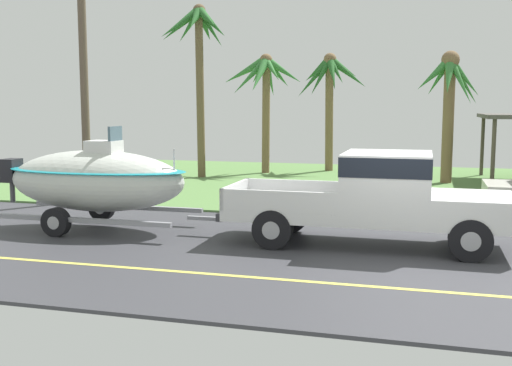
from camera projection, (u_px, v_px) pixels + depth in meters
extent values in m
cube|color=#38383D|center=(404.00, 263.00, 11.35)|extent=(36.00, 8.00, 0.06)
cube|color=#567F42|center=(415.00, 187.00, 21.86)|extent=(36.00, 14.00, 0.11)
cube|color=#DBCC4C|center=(399.00, 288.00, 9.62)|extent=(34.20, 0.12, 0.01)
cube|color=silver|center=(366.00, 215.00, 12.58)|extent=(5.72, 1.92, 0.22)
cube|color=silver|center=(473.00, 205.00, 12.00)|extent=(1.60, 1.92, 0.38)
cube|color=silver|center=(387.00, 182.00, 12.39)|extent=(1.72, 1.92, 1.18)
cube|color=black|center=(388.00, 164.00, 12.34)|extent=(1.74, 1.94, 0.38)
cube|color=#9D9D9D|center=(288.00, 205.00, 13.01)|extent=(2.40, 1.92, 0.04)
cube|color=silver|center=(297.00, 190.00, 13.86)|extent=(2.40, 0.08, 0.45)
cube|color=silver|center=(278.00, 202.00, 12.10)|extent=(2.40, 0.08, 0.45)
cube|color=silver|center=(236.00, 193.00, 13.29)|extent=(0.08, 1.92, 0.45)
cube|color=#333338|center=(231.00, 211.00, 13.37)|extent=(0.12, 1.73, 0.16)
sphere|color=#B2B2B7|center=(226.00, 209.00, 13.39)|extent=(0.10, 0.10, 0.10)
cylinder|color=black|center=(465.00, 223.00, 12.90)|extent=(0.80, 0.28, 0.80)
cylinder|color=#9E9EA3|center=(465.00, 223.00, 12.90)|extent=(0.36, 0.29, 0.36)
cylinder|color=black|center=(470.00, 240.00, 11.27)|extent=(0.80, 0.28, 0.80)
cylinder|color=#9E9EA3|center=(470.00, 240.00, 11.27)|extent=(0.36, 0.29, 0.36)
cylinder|color=black|center=(291.00, 215.00, 13.90)|extent=(0.80, 0.28, 0.80)
cylinder|color=#9E9EA3|center=(291.00, 215.00, 13.90)|extent=(0.36, 0.29, 0.36)
cylinder|color=black|center=(272.00, 229.00, 12.27)|extent=(0.80, 0.28, 0.80)
cylinder|color=#9E9EA3|center=(272.00, 229.00, 12.27)|extent=(0.36, 0.29, 0.36)
cube|color=gray|center=(207.00, 218.00, 13.54)|extent=(0.90, 0.10, 0.08)
cube|color=gray|center=(117.00, 207.00, 15.15)|extent=(4.51, 0.12, 0.10)
cube|color=gray|center=(76.00, 220.00, 13.38)|extent=(4.51, 0.12, 0.10)
cylinder|color=black|center=(102.00, 208.00, 15.33)|extent=(0.64, 0.22, 0.64)
cylinder|color=#9E9EA3|center=(102.00, 208.00, 15.33)|extent=(0.29, 0.23, 0.29)
cylinder|color=black|center=(56.00, 222.00, 13.45)|extent=(0.64, 0.22, 0.64)
cylinder|color=#9E9EA3|center=(56.00, 222.00, 13.45)|extent=(0.29, 0.23, 0.29)
ellipsoid|color=silver|center=(96.00, 181.00, 14.17)|extent=(4.33, 1.84, 1.41)
ellipsoid|color=teal|center=(96.00, 170.00, 14.14)|extent=(4.42, 1.88, 0.12)
cube|color=silver|center=(104.00, 155.00, 14.03)|extent=(0.70, 0.60, 0.65)
cube|color=slate|center=(115.00, 134.00, 13.90)|extent=(0.06, 0.56, 0.36)
cube|color=black|center=(11.00, 170.00, 14.75)|extent=(0.36, 0.44, 0.56)
cylinder|color=#4C4C51|center=(12.00, 186.00, 14.80)|extent=(0.12, 0.12, 0.78)
cylinder|color=silver|center=(174.00, 160.00, 13.58)|extent=(0.04, 0.04, 0.50)
cylinder|color=black|center=(510.00, 200.00, 16.49)|extent=(0.66, 0.22, 0.66)
cylinder|color=#9E9EA3|center=(510.00, 200.00, 16.49)|extent=(0.30, 0.23, 0.30)
cylinder|color=#4C4238|center=(482.00, 147.00, 24.78)|extent=(0.14, 0.14, 2.42)
cylinder|color=#4C4238|center=(493.00, 155.00, 20.66)|extent=(0.14, 0.14, 2.42)
cylinder|color=brown|center=(266.00, 118.00, 25.61)|extent=(0.32, 0.44, 4.75)
cone|color=#387A38|center=(283.00, 71.00, 25.31)|extent=(1.68, 0.68, 1.23)
cone|color=#387A38|center=(277.00, 73.00, 25.54)|extent=(1.26, 1.03, 1.33)
cone|color=#387A38|center=(270.00, 78.00, 26.02)|extent=(0.34, 1.54, 1.68)
cone|color=#387A38|center=(259.00, 72.00, 25.96)|extent=(1.24, 1.36, 1.17)
cone|color=#387A38|center=(245.00, 71.00, 25.61)|extent=(1.99, 0.43, 1.29)
cone|color=#387A38|center=(250.00, 77.00, 25.04)|extent=(1.47, 1.45, 1.64)
cone|color=#387A38|center=(260.00, 75.00, 24.66)|extent=(0.58, 1.88, 1.63)
cone|color=#387A38|center=(273.00, 70.00, 24.76)|extent=(1.16, 1.36, 1.15)
sphere|color=brown|center=(266.00, 60.00, 25.31)|extent=(0.52, 0.52, 0.52)
cylinder|color=brown|center=(200.00, 96.00, 23.84)|extent=(0.30, 0.46, 6.49)
cone|color=#286028|center=(212.00, 23.00, 23.34)|extent=(1.32, 0.42, 1.27)
cone|color=#286028|center=(211.00, 29.00, 23.73)|extent=(1.06, 1.02, 1.48)
cone|color=#286028|center=(205.00, 26.00, 24.14)|extent=(0.48, 1.59, 1.33)
cone|color=#286028|center=(189.00, 27.00, 24.29)|extent=(1.67, 1.58, 1.29)
cone|color=#286028|center=(181.00, 25.00, 23.64)|extent=(1.70, 0.45, 1.34)
cone|color=#286028|center=(181.00, 23.00, 23.03)|extent=(1.46, 1.68, 1.42)
cone|color=#286028|center=(195.00, 19.00, 22.90)|extent=(0.54, 1.46, 1.14)
cone|color=#286028|center=(207.00, 18.00, 22.87)|extent=(1.40, 1.42, 1.08)
sphere|color=brown|center=(199.00, 10.00, 23.44)|extent=(0.49, 0.49, 0.49)
cylinder|color=brown|center=(329.00, 116.00, 26.28)|extent=(0.34, 0.60, 4.83)
cone|color=#286028|center=(348.00, 73.00, 25.75)|extent=(1.81, 0.61, 1.47)
cone|color=#286028|center=(343.00, 68.00, 26.30)|extent=(1.38, 1.24, 1.02)
cone|color=#286028|center=(332.00, 75.00, 26.56)|extent=(0.47, 1.38, 1.49)
cone|color=#286028|center=(323.00, 71.00, 26.75)|extent=(1.26, 1.69, 1.25)
cone|color=#286028|center=(318.00, 70.00, 26.47)|extent=(1.54, 1.05, 1.21)
cone|color=#286028|center=(314.00, 78.00, 25.99)|extent=(1.62, 0.93, 1.80)
cone|color=#286028|center=(321.00, 77.00, 25.70)|extent=(1.03, 1.33, 1.70)
cone|color=#286028|center=(332.00, 71.00, 25.45)|extent=(0.82, 1.51, 1.36)
cone|color=#286028|center=(336.00, 71.00, 25.61)|extent=(1.05, 1.10, 1.25)
sphere|color=brown|center=(330.00, 59.00, 25.98)|extent=(0.54, 0.54, 0.54)
cylinder|color=brown|center=(448.00, 123.00, 22.21)|extent=(0.40, 0.46, 4.51)
cone|color=#387A38|center=(465.00, 78.00, 21.94)|extent=(1.29, 0.47, 1.47)
cone|color=#387A38|center=(464.00, 82.00, 22.43)|extent=(1.37, 1.48, 1.76)
cone|color=#387A38|center=(447.00, 81.00, 22.77)|extent=(0.53, 1.80, 1.73)
cone|color=#387A38|center=(439.00, 78.00, 22.36)|extent=(1.11, 0.91, 1.41)
cone|color=#387A38|center=(434.00, 75.00, 22.00)|extent=(1.46, 0.74, 1.34)
cone|color=#387A38|center=(449.00, 76.00, 21.52)|extent=(0.53, 1.38, 1.47)
cone|color=#387A38|center=(461.00, 81.00, 21.52)|extent=(1.07, 1.21, 1.73)
sphere|color=brown|center=(451.00, 60.00, 21.93)|extent=(0.64, 0.64, 0.64)
cylinder|color=brown|center=(83.00, 53.00, 17.97)|extent=(0.24, 0.24, 8.78)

